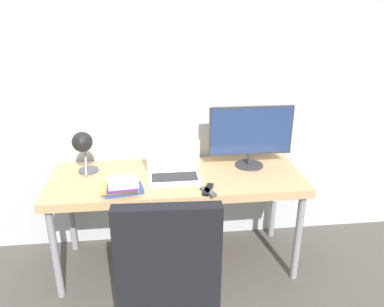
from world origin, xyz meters
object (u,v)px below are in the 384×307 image
Objects in this scene: desk_lamp at (83,145)px; book_stack at (123,186)px; office_chair at (169,288)px; laptop at (174,170)px; monitor at (251,134)px.

book_stack is at bearing -43.75° from desk_lamp.
book_stack is at bearing 109.02° from office_chair.
book_stack is at bearing -151.07° from laptop.
laptop is at bearing -6.08° from desk_lamp.
laptop is at bearing -166.25° from monitor.
book_stack is (-0.26, 0.74, 0.20)m from office_chair.
monitor is 1.20m from desk_lamp.
office_chair is at bearing -95.65° from laptop.
office_chair is 4.07× the size of book_stack.
desk_lamp reaches higher than book_stack.
laptop is 0.40m from book_stack.
office_chair is at bearing -70.98° from book_stack.
monitor is 1.33m from office_chair.
monitor is 2.27× the size of book_stack.
laptop reaches higher than book_stack.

